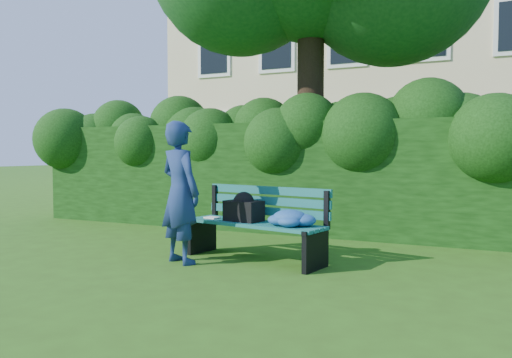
% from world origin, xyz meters
% --- Properties ---
extents(ground, '(80.00, 80.00, 0.00)m').
position_xyz_m(ground, '(0.00, 0.00, 0.00)').
color(ground, '#2F5616').
rests_on(ground, ground).
extents(apartment_building, '(16.00, 8.08, 12.00)m').
position_xyz_m(apartment_building, '(-0.00, 13.99, 6.00)').
color(apartment_building, '#D2BB8D').
rests_on(apartment_building, ground).
extents(hedge, '(10.00, 1.00, 1.80)m').
position_xyz_m(hedge, '(0.00, 2.20, 0.90)').
color(hedge, black).
rests_on(hedge, ground).
extents(park_bench, '(1.88, 0.91, 0.89)m').
position_xyz_m(park_bench, '(0.43, -0.15, 0.51)').
color(park_bench, '#10534D').
rests_on(park_bench, ground).
extents(man_reading, '(0.72, 0.60, 1.68)m').
position_xyz_m(man_reading, '(-0.41, -0.64, 0.84)').
color(man_reading, navy).
rests_on(man_reading, ground).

